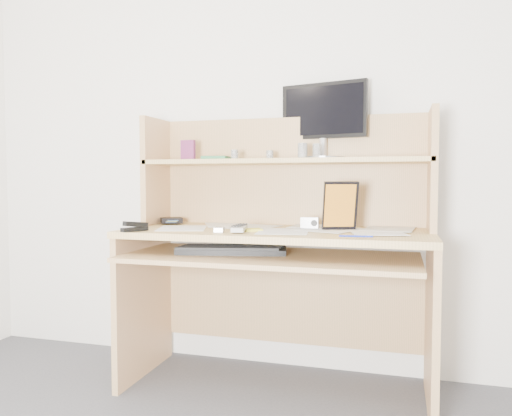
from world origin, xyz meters
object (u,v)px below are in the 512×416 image
(game_case, at_px, (340,206))
(tv_remote, at_px, (239,228))
(keyboard, at_px, (232,249))
(desk, at_px, (280,240))
(monitor, at_px, (324,119))

(game_case, bearing_deg, tv_remote, 177.98)
(game_case, bearing_deg, keyboard, 174.00)
(desk, relative_size, game_case, 6.42)
(keyboard, height_order, tv_remote, tv_remote)
(desk, distance_m, tv_remote, 0.26)
(desk, height_order, monitor, monitor)
(desk, bearing_deg, game_case, -12.03)
(tv_remote, height_order, game_case, game_case)
(monitor, bearing_deg, tv_remote, -115.32)
(desk, relative_size, monitor, 3.21)
(desk, bearing_deg, tv_remote, -122.91)
(desk, distance_m, game_case, 0.34)
(tv_remote, relative_size, game_case, 0.89)
(desk, height_order, game_case, desk)
(monitor, bearing_deg, game_case, -52.00)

